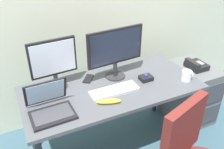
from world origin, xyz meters
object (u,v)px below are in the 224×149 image
object	(u,v)px
monitor_main	(115,50)
keyboard	(114,90)
cell_phone	(88,79)
trackball_mouse	(146,78)
banana	(109,101)
monitor_side	(54,62)
file_cabinet	(190,93)
laptop	(50,106)
coffee_mug	(187,75)
desk_phone	(196,65)

from	to	relation	value
monitor_main	keyboard	distance (m)	0.35
monitor_main	cell_phone	xyz separation A→B (m)	(-0.24, 0.06, -0.26)
trackball_mouse	cell_phone	xyz separation A→B (m)	(-0.46, 0.23, -0.02)
monitor_main	keyboard	bearing A→B (deg)	-118.00
keyboard	trackball_mouse	xyz separation A→B (m)	(0.34, 0.05, 0.01)
keyboard	banana	distance (m)	0.17
monitor_side	keyboard	xyz separation A→B (m)	(0.41, -0.28, -0.23)
monitor_side	cell_phone	xyz separation A→B (m)	(0.29, 0.00, -0.24)
file_cabinet	banana	size ratio (longest dim) A/B	3.37
monitor_main	keyboard	size ratio (longest dim) A/B	1.28
keyboard	trackball_mouse	distance (m)	0.34
laptop	monitor_main	bearing A→B (deg)	21.44
monitor_main	cell_phone	bearing A→B (deg)	165.22
monitor_main	laptop	distance (m)	0.73
coffee_mug	laptop	bearing A→B (deg)	176.66
file_cabinet	coffee_mug	distance (m)	0.60
monitor_main	laptop	world-z (taller)	monitor_main
keyboard	coffee_mug	distance (m)	0.67
laptop	coffee_mug	bearing A→B (deg)	-3.34
monitor_main	monitor_side	size ratio (longest dim) A/B	1.23
desk_phone	banana	world-z (taller)	banana
monitor_main	file_cabinet	bearing A→B (deg)	-5.70
desk_phone	cell_phone	size ratio (longest dim) A/B	1.41
file_cabinet	monitor_side	distance (m)	1.54
monitor_side	laptop	distance (m)	0.39
trackball_mouse	banana	size ratio (longest dim) A/B	0.58
cell_phone	banana	world-z (taller)	banana
cell_phone	banana	xyz separation A→B (m)	(0.02, -0.41, 0.02)
monitor_side	cell_phone	size ratio (longest dim) A/B	3.02
file_cabinet	monitor_side	world-z (taller)	monitor_side
keyboard	trackball_mouse	size ratio (longest dim) A/B	3.73
keyboard	cell_phone	world-z (taller)	keyboard
cell_phone	desk_phone	bearing A→B (deg)	27.97
monitor_side	desk_phone	bearing A→B (deg)	-6.72
monitor_main	trackball_mouse	bearing A→B (deg)	-37.66
keyboard	banana	world-z (taller)	banana
coffee_mug	banana	bearing A→B (deg)	-178.62
monitor_side	monitor_main	bearing A→B (deg)	-6.53
file_cabinet	keyboard	world-z (taller)	keyboard
coffee_mug	file_cabinet	bearing A→B (deg)	35.62
file_cabinet	keyboard	size ratio (longest dim) A/B	1.56
monitor_side	coffee_mug	world-z (taller)	monitor_side
monitor_main	trackball_mouse	world-z (taller)	monitor_main
file_cabinet	monitor_side	size ratio (longest dim) A/B	1.50
coffee_mug	keyboard	bearing A→B (deg)	170.70
trackball_mouse	monitor_main	bearing A→B (deg)	142.34
desk_phone	laptop	distance (m)	1.52
monitor_side	cell_phone	world-z (taller)	monitor_side
monitor_main	cell_phone	world-z (taller)	monitor_main
desk_phone	monitor_main	xyz separation A→B (m)	(-0.87, 0.10, 0.30)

